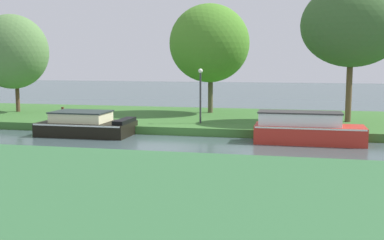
% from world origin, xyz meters
% --- Properties ---
extents(ground_plane, '(120.00, 120.00, 0.00)m').
position_xyz_m(ground_plane, '(0.00, 0.00, 0.00)').
color(ground_plane, '#3E5152').
extents(riverbank_far, '(72.00, 10.00, 0.40)m').
position_xyz_m(riverbank_far, '(0.00, 7.00, 0.20)').
color(riverbank_far, '#396B2D').
rests_on(riverbank_far, ground_plane).
extents(riverbank_near, '(72.00, 10.00, 0.40)m').
position_xyz_m(riverbank_near, '(0.00, -9.00, 0.20)').
color(riverbank_near, '#32663A').
rests_on(riverbank_near, ground_plane).
extents(black_barge, '(4.51, 2.41, 1.19)m').
position_xyz_m(black_barge, '(-4.65, 1.20, 0.50)').
color(black_barge, black).
rests_on(black_barge, ground_plane).
extents(red_narrowboat, '(4.79, 1.72, 1.41)m').
position_xyz_m(red_narrowboat, '(5.96, 1.20, 0.63)').
color(red_narrowboat, red).
rests_on(red_narrowboat, ground_plane).
extents(willow_tree_left, '(4.81, 3.53, 6.13)m').
position_xyz_m(willow_tree_left, '(-12.00, 6.40, 4.21)').
color(willow_tree_left, brown).
rests_on(willow_tree_left, riverbank_far).
extents(willow_tree_centre, '(4.90, 4.53, 6.70)m').
position_xyz_m(willow_tree_centre, '(0.19, 8.46, 4.71)').
color(willow_tree_centre, brown).
rests_on(willow_tree_centre, riverbank_far).
extents(willow_tree_right, '(5.29, 4.07, 7.26)m').
position_xyz_m(willow_tree_right, '(8.20, 5.73, 5.48)').
color(willow_tree_right, brown).
rests_on(willow_tree_right, riverbank_far).
extents(lamp_post, '(0.24, 0.24, 2.86)m').
position_xyz_m(lamp_post, '(0.58, 3.86, 2.20)').
color(lamp_post, '#333338').
rests_on(lamp_post, riverbank_far).
extents(mooring_post_near, '(0.17, 0.17, 0.60)m').
position_xyz_m(mooring_post_near, '(7.08, 2.46, 0.70)').
color(mooring_post_near, brown).
rests_on(mooring_post_near, riverbank_far).
extents(mooring_post_far, '(0.14, 0.14, 0.84)m').
position_xyz_m(mooring_post_far, '(-6.55, 2.46, 0.82)').
color(mooring_post_far, '#533320').
rests_on(mooring_post_far, riverbank_far).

